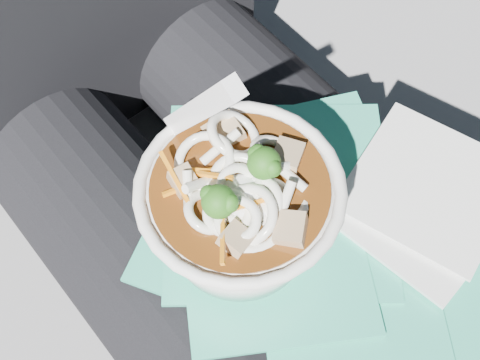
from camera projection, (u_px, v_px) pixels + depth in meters
stone_ledge at (193, 270)px, 0.93m from camera, size 1.03×0.55×0.47m
lap at (274, 259)px, 0.60m from camera, size 0.32×0.48×0.15m
person_body at (209, 179)px, 0.62m from camera, size 0.34×0.94×1.01m
plastic_bag at (319, 233)px, 0.53m from camera, size 0.29×0.38×0.01m
napkins at (426, 199)px, 0.53m from camera, size 0.16×0.15×0.01m
udon_bowl at (240, 207)px, 0.47m from camera, size 0.17×0.17×0.19m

